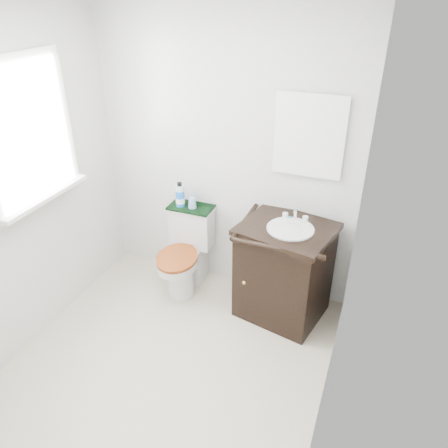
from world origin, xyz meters
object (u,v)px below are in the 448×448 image
Objects in this scene: toilet at (187,254)px; vanity at (284,269)px; mouthwash_bottle at (180,195)px; cup at (192,203)px; trash_bin at (260,295)px.

vanity is at bearing -4.39° from toilet.
mouthwash_bottle is at bearing 132.28° from toilet.
cup is at bearing 168.99° from vanity.
cup reaches higher than toilet.
toilet is at bearing -102.08° from cup.
toilet is 2.35× the size of trash_bin.
vanity is 0.33m from trash_bin.
mouthwash_bottle reaches higher than vanity.
cup reaches higher than trash_bin.
vanity reaches higher than cup.
trash_bin is 3.45× the size of cup.
cup is at bearing 162.34° from trash_bin.
mouthwash_bottle is (-0.98, 0.17, 0.41)m from vanity.
mouthwash_bottle is (-0.81, 0.22, 0.68)m from trash_bin.
mouthwash_bottle is 0.12m from cup.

